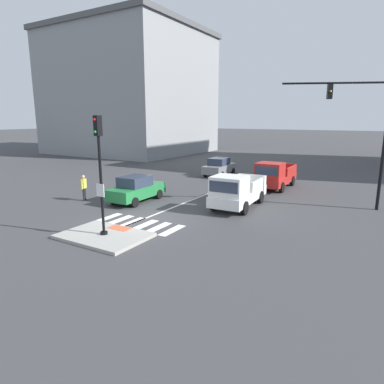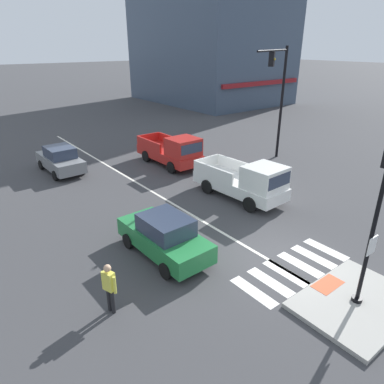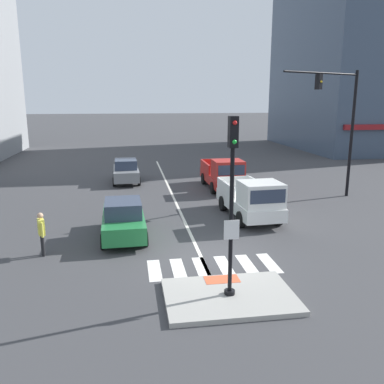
% 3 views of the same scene
% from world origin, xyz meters
% --- Properties ---
extents(ground_plane, '(300.00, 300.00, 0.00)m').
position_xyz_m(ground_plane, '(0.00, 0.00, 0.00)').
color(ground_plane, '#3D3D3F').
extents(traffic_island, '(3.82, 2.68, 0.15)m').
position_xyz_m(traffic_island, '(0.00, -3.07, 0.07)').
color(traffic_island, '#A3A099').
rests_on(traffic_island, ground).
extents(tactile_pad_front, '(1.10, 0.60, 0.01)m').
position_xyz_m(tactile_pad_front, '(0.00, -2.08, 0.15)').
color(tactile_pad_front, '#DB5B38').
rests_on(tactile_pad_front, traffic_island).
extents(signal_pole, '(0.44, 0.38, 5.16)m').
position_xyz_m(signal_pole, '(0.00, -3.08, 3.24)').
color(signal_pole, black).
rests_on(signal_pole, traffic_island).
extents(crosswalk_stripe_a, '(0.44, 1.80, 0.01)m').
position_xyz_m(crosswalk_stripe_a, '(-2.06, -0.72, 0.00)').
color(crosswalk_stripe_a, silver).
rests_on(crosswalk_stripe_a, ground).
extents(crosswalk_stripe_b, '(0.44, 1.80, 0.01)m').
position_xyz_m(crosswalk_stripe_b, '(-1.23, -0.72, 0.00)').
color(crosswalk_stripe_b, silver).
rests_on(crosswalk_stripe_b, ground).
extents(crosswalk_stripe_c, '(0.44, 1.80, 0.01)m').
position_xyz_m(crosswalk_stripe_c, '(-0.41, -0.72, 0.00)').
color(crosswalk_stripe_c, silver).
rests_on(crosswalk_stripe_c, ground).
extents(crosswalk_stripe_d, '(0.44, 1.80, 0.01)m').
position_xyz_m(crosswalk_stripe_d, '(0.41, -0.72, 0.00)').
color(crosswalk_stripe_d, silver).
rests_on(crosswalk_stripe_d, ground).
extents(crosswalk_stripe_e, '(0.44, 1.80, 0.01)m').
position_xyz_m(crosswalk_stripe_e, '(1.23, -0.72, 0.00)').
color(crosswalk_stripe_e, silver).
rests_on(crosswalk_stripe_e, ground).
extents(crosswalk_stripe_f, '(0.44, 1.80, 0.01)m').
position_xyz_m(crosswalk_stripe_f, '(2.06, -0.72, 0.00)').
color(crosswalk_stripe_f, silver).
rests_on(crosswalk_stripe_f, ground).
extents(lane_centre_line, '(0.14, 28.00, 0.01)m').
position_xyz_m(lane_centre_line, '(-0.26, 10.00, 0.00)').
color(lane_centre_line, silver).
rests_on(lane_centre_line, ground).
extents(traffic_light_mast, '(5.36, 2.44, 7.33)m').
position_xyz_m(traffic_light_mast, '(9.17, 8.01, 4.81)').
color(traffic_light_mast, black).
rests_on(traffic_light_mast, ground).
extents(building_corner_right, '(21.23, 19.42, 17.99)m').
position_xyz_m(building_corner_right, '(-25.02, 28.05, 9.02)').
color(building_corner_right, gray).
rests_on(building_corner_right, ground).
extents(car_grey_westbound_distant, '(1.93, 4.15, 1.64)m').
position_xyz_m(car_grey_westbound_distant, '(-3.06, 14.59, 0.81)').
color(car_grey_westbound_distant, slate).
rests_on(car_grey_westbound_distant, ground).
extents(car_green_westbound_near, '(1.93, 4.15, 1.64)m').
position_xyz_m(car_green_westbound_near, '(-3.12, 2.88, 0.81)').
color(car_green_westbound_near, '#237A3D').
rests_on(car_green_westbound_near, ground).
extents(pickup_truck_white_eastbound_mid, '(2.25, 5.19, 2.08)m').
position_xyz_m(pickup_truck_white_eastbound_mid, '(3.00, 4.58, 0.98)').
color(pickup_truck_white_eastbound_mid, white).
rests_on(pickup_truck_white_eastbound_mid, ground).
extents(pickup_truck_red_eastbound_far, '(2.11, 5.12, 2.08)m').
position_xyz_m(pickup_truck_red_eastbound_far, '(3.15, 11.28, 0.98)').
color(pickup_truck_red_eastbound_far, red).
rests_on(pickup_truck_red_eastbound_far, ground).
extents(pedestrian_at_curb_left, '(0.32, 0.53, 1.67)m').
position_xyz_m(pedestrian_at_curb_left, '(-6.10, 1.28, 0.98)').
color(pedestrian_at_curb_left, black).
rests_on(pedestrian_at_curb_left, ground).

